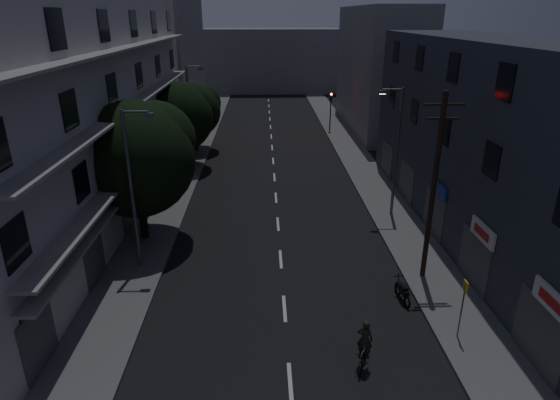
{
  "coord_description": "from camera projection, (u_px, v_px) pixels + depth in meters",
  "views": [
    {
      "loc": [
        -0.83,
        -10.98,
        12.15
      ],
      "look_at": [
        0.0,
        12.0,
        3.0
      ],
      "focal_mm": 30.0,
      "sensor_mm": 36.0,
      "label": 1
    }
  ],
  "objects": [
    {
      "name": "building_far_right",
      "position": [
        378.0,
        69.0,
        51.71
      ],
      "size": [
        6.0,
        20.0,
        13.0
      ],
      "primitive_type": "cube",
      "color": "slate",
      "rests_on": "ground"
    },
    {
      "name": "building_far_left",
      "position": [
        169.0,
        52.0,
        55.93
      ],
      "size": [
        6.0,
        20.0,
        16.0
      ],
      "primitive_type": "cube",
      "color": "slate",
      "rests_on": "ground"
    },
    {
      "name": "lane_markings",
      "position": [
        273.0,
        154.0,
        43.73
      ],
      "size": [
        0.15,
        60.5,
        0.01
      ],
      "color": "beige",
      "rests_on": "ground"
    },
    {
      "name": "building_left",
      "position": [
        80.0,
        105.0,
        28.44
      ],
      "size": [
        7.0,
        36.0,
        14.0
      ],
      "color": "#B5B5B0",
      "rests_on": "ground"
    },
    {
      "name": "utility_pole",
      "position": [
        434.0,
        185.0,
        21.37
      ],
      "size": [
        1.8,
        0.24,
        9.0
      ],
      "color": "black",
      "rests_on": "sidewalk_right"
    },
    {
      "name": "building_right",
      "position": [
        493.0,
        142.0,
        26.08
      ],
      "size": [
        6.19,
        28.0,
        11.0
      ],
      "color": "#2B2F3A",
      "rests_on": "ground"
    },
    {
      "name": "cyclist",
      "position": [
        364.0,
        351.0,
        17.11
      ],
      "size": [
        1.09,
        1.68,
        2.01
      ],
      "rotation": [
        0.0,
        0.0,
        -0.37
      ],
      "color": "black",
      "rests_on": "ground"
    },
    {
      "name": "building_far_end",
      "position": [
        267.0,
        60.0,
        77.87
      ],
      "size": [
        24.0,
        8.0,
        10.0
      ],
      "primitive_type": "cube",
      "color": "slate",
      "rests_on": "ground"
    },
    {
      "name": "traffic_signal_far_left",
      "position": [
        208.0,
        106.0,
        49.52
      ],
      "size": [
        0.28,
        0.37,
        4.1
      ],
      "color": "black",
      "rests_on": "sidewalk_left"
    },
    {
      "name": "tree_far",
      "position": [
        194.0,
        108.0,
        43.34
      ],
      "size": [
        5.01,
        5.01,
        6.2
      ],
      "color": "black",
      "rests_on": "sidewalk_left"
    },
    {
      "name": "tree_mid",
      "position": [
        179.0,
        114.0,
        38.13
      ],
      "size": [
        5.72,
        5.72,
        7.04
      ],
      "color": "black",
      "rests_on": "sidewalk_left"
    },
    {
      "name": "street_lamp_left_near",
      "position": [
        133.0,
        183.0,
        22.43
      ],
      "size": [
        1.51,
        0.25,
        8.0
      ],
      "color": "slate",
      "rests_on": "sidewalk_left"
    },
    {
      "name": "ground",
      "position": [
        274.0,
        175.0,
        37.93
      ],
      "size": [
        160.0,
        160.0,
        0.0
      ],
      "primitive_type": "plane",
      "color": "black",
      "rests_on": "ground"
    },
    {
      "name": "sidewalk_right",
      "position": [
        366.0,
        173.0,
        38.15
      ],
      "size": [
        3.0,
        90.0,
        0.15
      ],
      "primitive_type": "cube",
      "color": "#565659",
      "rests_on": "ground"
    },
    {
      "name": "street_lamp_left_far",
      "position": [
        190.0,
        107.0,
        40.82
      ],
      "size": [
        1.51,
        0.25,
        8.0
      ],
      "color": "slate",
      "rests_on": "sidewalk_left"
    },
    {
      "name": "motorcycle",
      "position": [
        403.0,
        292.0,
        21.2
      ],
      "size": [
        0.49,
        1.69,
        1.09
      ],
      "rotation": [
        0.0,
        0.0,
        0.12
      ],
      "color": "black",
      "rests_on": "ground"
    },
    {
      "name": "street_lamp_right",
      "position": [
        395.0,
        146.0,
        28.74
      ],
      "size": [
        1.51,
        0.25,
        8.0
      ],
      "color": "#56575E",
      "rests_on": "sidewalk_right"
    },
    {
      "name": "traffic_signal_far_right",
      "position": [
        331.0,
        104.0,
        50.96
      ],
      "size": [
        0.28,
        0.37,
        4.1
      ],
      "color": "black",
      "rests_on": "sidewalk_right"
    },
    {
      "name": "sidewalk_left",
      "position": [
        181.0,
        175.0,
        37.65
      ],
      "size": [
        3.0,
        90.0,
        0.15
      ],
      "primitive_type": "cube",
      "color": "#565659",
      "rests_on": "ground"
    },
    {
      "name": "tree_near",
      "position": [
        137.0,
        155.0,
        25.33
      ],
      "size": [
        6.38,
        6.38,
        7.87
      ],
      "color": "black",
      "rests_on": "sidewalk_left"
    },
    {
      "name": "bus_stop_sign",
      "position": [
        463.0,
        299.0,
        18.1
      ],
      "size": [
        0.06,
        0.35,
        2.52
      ],
      "color": "#595B60",
      "rests_on": "sidewalk_right"
    }
  ]
}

